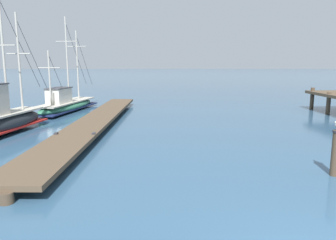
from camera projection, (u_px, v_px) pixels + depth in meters
name	position (u px, v px, depth m)	size (l,w,h in m)	color
floating_dock	(96.00, 120.00, 17.81)	(2.13, 20.18, 0.53)	brown
fishing_boat_0	(4.00, 119.00, 16.02)	(2.37, 6.90, 6.84)	black
fishing_boat_1	(66.00, 104.00, 23.46)	(2.99, 8.43, 6.67)	#337556
mooring_piling	(336.00, 152.00, 9.99)	(0.30, 0.30, 1.43)	#4C3D2D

